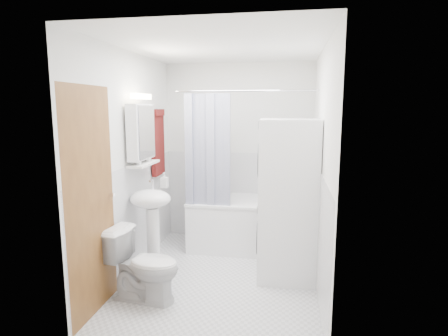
% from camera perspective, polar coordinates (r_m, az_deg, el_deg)
% --- Properties ---
extents(floor, '(2.60, 2.60, 0.00)m').
position_cam_1_polar(floor, '(4.22, -0.35, -16.20)').
color(floor, silver).
rests_on(floor, ground).
extents(room_walls, '(2.60, 2.60, 2.60)m').
position_cam_1_polar(room_walls, '(3.83, -0.38, 4.33)').
color(room_walls, white).
rests_on(room_walls, ground).
extents(wainscot, '(1.98, 2.58, 2.58)m').
position_cam_1_polar(wainscot, '(4.28, 0.34, -7.25)').
color(wainscot, white).
rests_on(wainscot, ground).
extents(door, '(0.05, 2.00, 2.00)m').
position_cam_1_polar(door, '(3.68, -16.68, -3.92)').
color(door, brown).
rests_on(door, ground).
extents(bathtub, '(1.68, 0.79, 0.64)m').
position_cam_1_polar(bathtub, '(4.91, 4.75, -8.10)').
color(bathtub, white).
rests_on(bathtub, ground).
extents(tub_spout, '(0.04, 0.12, 0.04)m').
position_cam_1_polar(tub_spout, '(5.08, 7.42, -0.55)').
color(tub_spout, silver).
rests_on(tub_spout, room_walls).
extents(curtain_rod, '(1.86, 0.02, 0.02)m').
position_cam_1_polar(curtain_rod, '(4.36, 4.65, 11.65)').
color(curtain_rod, silver).
rests_on(curtain_rod, room_walls).
extents(shower_curtain, '(0.55, 0.02, 1.45)m').
position_cam_1_polar(shower_curtain, '(4.48, -2.56, 1.99)').
color(shower_curtain, '#131944').
rests_on(shower_curtain, curtain_rod).
extents(sink, '(0.44, 0.37, 1.04)m').
position_cam_1_polar(sink, '(4.11, -11.01, -6.63)').
color(sink, white).
rests_on(sink, ground).
extents(medicine_cabinet, '(0.13, 0.50, 0.71)m').
position_cam_1_polar(medicine_cabinet, '(4.17, -12.51, 5.60)').
color(medicine_cabinet, white).
rests_on(medicine_cabinet, room_walls).
extents(shelf, '(0.18, 0.54, 0.02)m').
position_cam_1_polar(shelf, '(4.21, -12.15, 0.63)').
color(shelf, silver).
rests_on(shelf, room_walls).
extents(shower_caddy, '(0.22, 0.06, 0.02)m').
position_cam_1_polar(shower_caddy, '(5.04, 8.03, 1.57)').
color(shower_caddy, silver).
rests_on(shower_caddy, room_walls).
extents(towel, '(0.07, 0.35, 0.84)m').
position_cam_1_polar(towel, '(4.77, -10.03, 4.03)').
color(towel, '#631A0D').
rests_on(towel, room_walls).
extents(washer_dryer, '(0.63, 0.62, 1.69)m').
position_cam_1_polar(washer_dryer, '(4.01, 9.59, -4.82)').
color(washer_dryer, white).
rests_on(washer_dryer, ground).
extents(toilet, '(0.73, 0.47, 0.68)m').
position_cam_1_polar(toilet, '(3.72, -12.02, -14.31)').
color(toilet, white).
rests_on(toilet, ground).
extents(soap_pump, '(0.08, 0.17, 0.08)m').
position_cam_1_polar(soap_pump, '(4.32, -9.08, -2.41)').
color(soap_pump, gray).
rests_on(soap_pump, sink).
extents(shelf_bottle, '(0.07, 0.18, 0.07)m').
position_cam_1_polar(shelf_bottle, '(4.06, -12.96, 0.98)').
color(shelf_bottle, gray).
rests_on(shelf_bottle, shelf).
extents(shelf_cup, '(0.10, 0.09, 0.10)m').
position_cam_1_polar(shelf_cup, '(4.31, -11.58, 1.69)').
color(shelf_cup, gray).
rests_on(shelf_cup, shelf).
extents(shampoo_a, '(0.13, 0.17, 0.13)m').
position_cam_1_polar(shampoo_a, '(5.04, 6.05, 2.48)').
color(shampoo_a, gray).
rests_on(shampoo_a, shower_caddy).
extents(shampoo_b, '(0.08, 0.21, 0.08)m').
position_cam_1_polar(shampoo_b, '(5.04, 7.41, 2.16)').
color(shampoo_b, navy).
rests_on(shampoo_b, shower_caddy).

